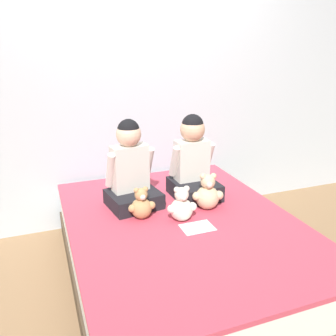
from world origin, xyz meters
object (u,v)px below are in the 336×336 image
teddy_bear_held_by_right_child (207,194)px  sign_card (197,227)px  bed (182,249)px  teddy_bear_between_children (182,206)px  teddy_bear_held_by_left_child (141,205)px  child_on_right (193,163)px  child_on_left (131,170)px

teddy_bear_held_by_right_child → sign_card: size_ratio=1.28×
bed → teddy_bear_between_children: (-0.01, 0.01, 0.33)m
teddy_bear_held_by_left_child → teddy_bear_between_children: (0.24, -0.12, 0.01)m
child_on_right → teddy_bear_held_by_left_child: 0.56m
teddy_bear_between_children → bed: bearing=-38.7°
child_on_left → teddy_bear_held_by_left_child: bearing=-97.6°
child_on_left → teddy_bear_held_by_right_child: child_on_left is taller
child_on_left → teddy_bear_held_by_left_child: (0.00, -0.23, -0.17)m
bed → sign_card: size_ratio=9.21×
teddy_bear_held_by_right_child → sign_card: bearing=-114.9°
teddy_bear_held_by_left_child → sign_card: size_ratio=1.08×
bed → child_on_right: child_on_right is taller
bed → teddy_bear_between_children: size_ratio=7.93×
sign_card → teddy_bear_held_by_right_child: bearing=51.7°
bed → child_on_left: 0.66m
child_on_left → teddy_bear_between_children: (0.25, -0.36, -0.16)m
child_on_left → child_on_right: 0.49m
bed → child_on_left: (-0.25, 0.36, 0.49)m
teddy_bear_held_by_left_child → teddy_bear_held_by_right_child: teddy_bear_held_by_right_child is taller
bed → child_on_left: child_on_left is taller
teddy_bear_held_by_left_child → teddy_bear_held_by_right_child: bearing=-3.9°
bed → teddy_bear_held_by_left_child: bearing=152.6°
bed → teddy_bear_held_by_right_child: 0.43m
bed → child_on_right: 0.66m
bed → sign_card: sign_card is taller
child_on_right → teddy_bear_held_by_right_child: size_ratio=2.36×
teddy_bear_held_by_right_child → teddy_bear_between_children: bearing=-144.1°
teddy_bear_held_by_right_child → sign_card: 0.32m
child_on_left → sign_card: 0.63m
child_on_right → sign_card: child_on_right is taller
child_on_left → child_on_right: (0.49, 0.00, 0.00)m
child_on_left → teddy_bear_between_children: child_on_left is taller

